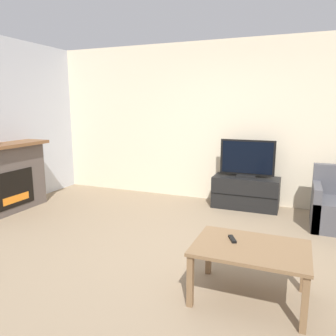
% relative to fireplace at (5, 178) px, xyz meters
% --- Properties ---
extents(ground_plane, '(24.00, 24.00, 0.00)m').
position_rel_fireplace_xyz_m(ground_plane, '(3.13, -0.58, -0.55)').
color(ground_plane, '#89755B').
extents(wall_back, '(12.00, 0.06, 2.70)m').
position_rel_fireplace_xyz_m(wall_back, '(3.13, 1.91, 0.80)').
color(wall_back, beige).
rests_on(wall_back, ground).
extents(fireplace, '(0.49, 1.41, 1.07)m').
position_rel_fireplace_xyz_m(fireplace, '(0.00, 0.00, 0.00)').
color(fireplace, '#564C47').
rests_on(fireplace, ground).
extents(tv_stand, '(1.04, 0.47, 0.51)m').
position_rel_fireplace_xyz_m(tv_stand, '(3.42, 1.61, -0.29)').
color(tv_stand, black).
rests_on(tv_stand, ground).
extents(tv, '(0.86, 0.18, 0.60)m').
position_rel_fireplace_xyz_m(tv, '(3.42, 1.61, 0.24)').
color(tv, black).
rests_on(tv, tv_stand).
extents(coffee_table, '(0.95, 0.66, 0.48)m').
position_rel_fireplace_xyz_m(coffee_table, '(3.85, -0.98, -0.13)').
color(coffee_table, brown).
rests_on(coffee_table, ground).
extents(remote, '(0.10, 0.15, 0.02)m').
position_rel_fireplace_xyz_m(remote, '(3.68, -0.91, -0.06)').
color(remote, black).
rests_on(remote, coffee_table).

